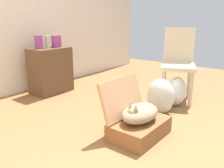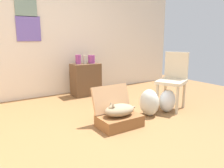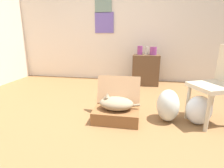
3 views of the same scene
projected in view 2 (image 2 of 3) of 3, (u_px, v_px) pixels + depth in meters
name	position (u px, v px, depth m)	size (l,w,h in m)	color
ground_plane	(105.00, 134.00, 2.73)	(7.68, 7.68, 0.00)	olive
wall_back	(45.00, 30.00, 4.32)	(6.40, 0.15, 2.60)	beige
suitcase_base	(119.00, 121.00, 2.95)	(0.56, 0.38, 0.16)	brown
suitcase_lid	(111.00, 99.00, 3.06)	(0.56, 0.38, 0.04)	tan
cat	(119.00, 110.00, 2.91)	(0.50, 0.28, 0.20)	#998466
plastic_bag_white	(149.00, 103.00, 3.36)	(0.27, 0.31, 0.40)	silver
plastic_bag_clear	(167.00, 101.00, 3.52)	(0.29, 0.21, 0.36)	silver
side_table	(86.00, 79.00, 4.54)	(0.56, 0.35, 0.65)	brown
vase_tall	(78.00, 59.00, 4.41)	(0.11, 0.11, 0.18)	#8C387A
vase_short	(91.00, 59.00, 4.53)	(0.14, 0.14, 0.16)	#8C387A
vase_round	(85.00, 59.00, 4.46)	(0.07, 0.07, 0.17)	#B7AD99
chair	(173.00, 78.00, 3.64)	(0.60, 0.57, 0.93)	beige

